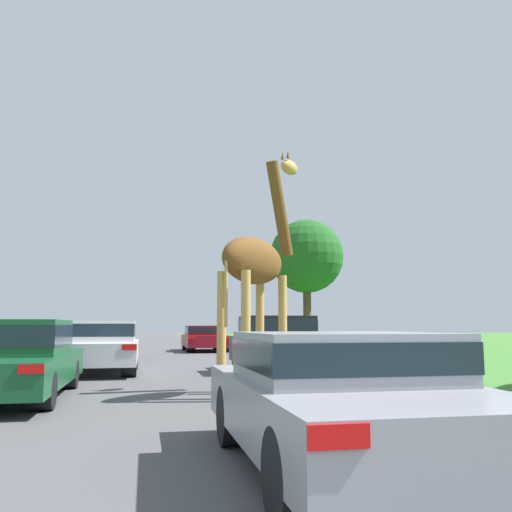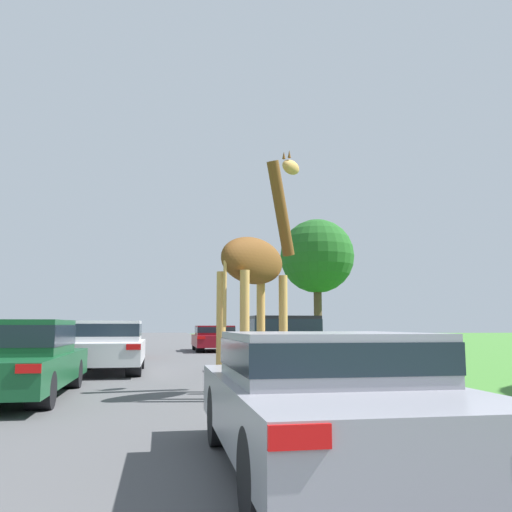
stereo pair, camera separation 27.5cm
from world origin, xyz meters
The scene contains 9 objects.
road centered at (0.00, 30.00, 0.00)m, with size 7.54×120.00×0.00m.
giraffe_near_road centered at (1.39, 10.44, 2.33)m, with size 2.08×2.09×4.85m.
car_lead_maroon centered at (1.09, 5.32, 0.65)m, with size 1.82×3.97×1.20m.
car_queue_right centered at (-2.02, 22.42, 0.75)m, with size 1.76×3.94×1.40m.
car_queue_left centered at (2.84, 14.89, 0.78)m, with size 1.93×4.04×1.50m.
car_far_ahead centered at (-1.72, 15.69, 0.74)m, with size 1.85×4.07×1.37m.
car_verge_right centered at (2.27, 27.22, 0.66)m, with size 1.97×4.48×1.23m.
car_rear_follower centered at (-2.84, 10.80, 0.72)m, with size 1.84×4.78×1.35m.
tree_left_edge centered at (8.86, 31.75, 5.34)m, with size 4.43×4.43×7.59m.
Camera 2 is at (-0.36, 0.62, 1.27)m, focal length 38.00 mm.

